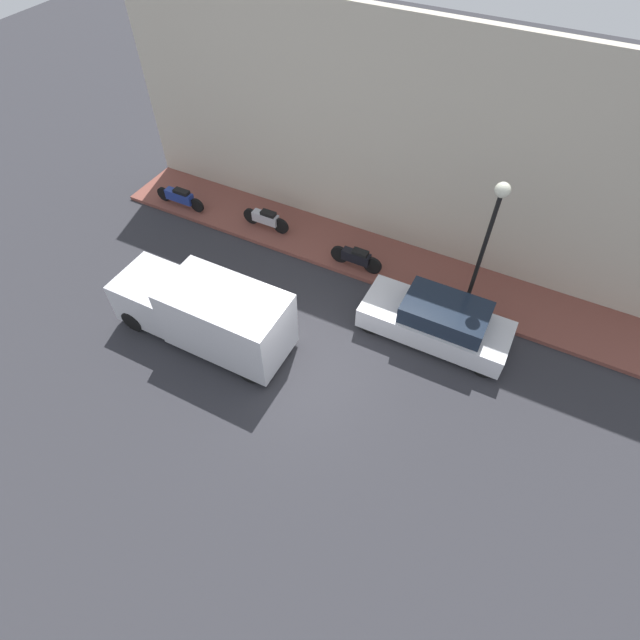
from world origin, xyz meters
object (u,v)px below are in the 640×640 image
object	(u,v)px
delivery_van	(204,311)
motorcycle_black	(356,258)
scooter_silver	(266,219)
motorcycle_blue	(180,197)
parked_car	(437,321)
streetlamp	(491,224)

from	to	relation	value
delivery_van	motorcycle_black	distance (m)	5.29
motorcycle_black	scooter_silver	xyz separation A→B (m)	(0.40, 3.69, -0.01)
delivery_van	motorcycle_black	xyz separation A→B (m)	(4.54, -2.68, -0.51)
motorcycle_black	motorcycle_blue	xyz separation A→B (m)	(0.06, 7.20, -0.01)
delivery_van	motorcycle_black	size ratio (longest dim) A/B	2.92
parked_car	scooter_silver	world-z (taller)	parked_car
streetlamp	motorcycle_black	bearing A→B (deg)	89.22
scooter_silver	streetlamp	world-z (taller)	streetlamp
delivery_van	streetlamp	xyz separation A→B (m)	(4.48, -6.41, 2.24)
motorcycle_blue	delivery_van	bearing A→B (deg)	-135.44
delivery_van	motorcycle_blue	distance (m)	6.47
delivery_van	scooter_silver	bearing A→B (deg)	11.62
motorcycle_black	motorcycle_blue	world-z (taller)	motorcycle_black
motorcycle_black	scooter_silver	distance (m)	3.71
delivery_van	motorcycle_blue	world-z (taller)	delivery_van
motorcycle_black	motorcycle_blue	size ratio (longest dim) A/B	0.86
parked_car	motorcycle_black	xyz separation A→B (m)	(1.52, 3.24, -0.11)
streetlamp	scooter_silver	bearing A→B (deg)	86.50
scooter_silver	motorcycle_blue	xyz separation A→B (m)	(-0.35, 3.51, -0.00)
delivery_van	motorcycle_blue	size ratio (longest dim) A/B	2.52
motorcycle_black	streetlamp	xyz separation A→B (m)	(-0.05, -3.73, 2.75)
motorcycle_black	streetlamp	distance (m)	4.64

